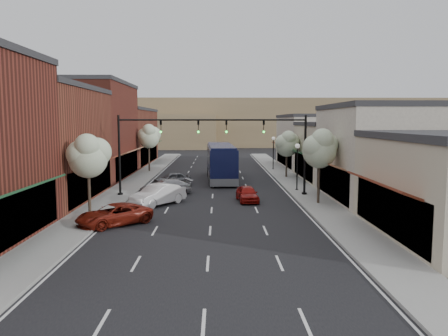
{
  "coord_description": "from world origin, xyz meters",
  "views": [
    {
      "loc": [
        0.47,
        -29.47,
        6.53
      ],
      "look_at": [
        1.03,
        10.41,
        2.2
      ],
      "focal_mm": 35.0,
      "sensor_mm": 36.0,
      "label": 1
    }
  ],
  "objects_px": {
    "tree_right_far": "(287,143)",
    "signal_mast_left": "(147,143)",
    "lamp_post_near": "(297,159)",
    "coach_bus": "(221,162)",
    "red_hatchback": "(247,194)",
    "tree_left_near": "(88,155)",
    "parked_car_a": "(114,215)",
    "parked_car_d": "(172,179)",
    "tree_left_far": "(149,136)",
    "parked_car_c": "(165,187)",
    "parked_car_b": "(158,195)",
    "lamp_post_far": "(273,148)",
    "signal_mast_right": "(278,143)",
    "tree_right_near": "(320,148)"
  },
  "relations": [
    {
      "from": "coach_bus",
      "to": "tree_left_near",
      "type": "bearing_deg",
      "value": -118.67
    },
    {
      "from": "tree_left_near",
      "to": "red_hatchback",
      "type": "relative_size",
      "value": 1.51
    },
    {
      "from": "parked_car_c",
      "to": "parked_car_a",
      "type": "bearing_deg",
      "value": -32.68
    },
    {
      "from": "signal_mast_right",
      "to": "lamp_post_far",
      "type": "relative_size",
      "value": 1.85
    },
    {
      "from": "tree_right_far",
      "to": "signal_mast_left",
      "type": "bearing_deg",
      "value": -139.46
    },
    {
      "from": "signal_mast_left",
      "to": "tree_right_far",
      "type": "relative_size",
      "value": 1.51
    },
    {
      "from": "signal_mast_left",
      "to": "lamp_post_far",
      "type": "height_order",
      "value": "signal_mast_left"
    },
    {
      "from": "lamp_post_far",
      "to": "tree_left_far",
      "type": "bearing_deg",
      "value": -172.7
    },
    {
      "from": "coach_bus",
      "to": "parked_car_c",
      "type": "height_order",
      "value": "coach_bus"
    },
    {
      "from": "tree_left_near",
      "to": "tree_right_near",
      "type": "bearing_deg",
      "value": 13.55
    },
    {
      "from": "signal_mast_left",
      "to": "tree_right_near",
      "type": "height_order",
      "value": "signal_mast_left"
    },
    {
      "from": "lamp_post_near",
      "to": "parked_car_a",
      "type": "distance_m",
      "value": 19.15
    },
    {
      "from": "tree_right_near",
      "to": "tree_left_near",
      "type": "xyz_separation_m",
      "value": [
        -16.6,
        -4.0,
        -0.23
      ]
    },
    {
      "from": "tree_left_near",
      "to": "signal_mast_left",
      "type": "bearing_deg",
      "value": 71.9
    },
    {
      "from": "tree_right_near",
      "to": "parked_car_b",
      "type": "height_order",
      "value": "tree_right_near"
    },
    {
      "from": "parked_car_a",
      "to": "parked_car_d",
      "type": "distance_m",
      "value": 17.19
    },
    {
      "from": "tree_right_near",
      "to": "parked_car_b",
      "type": "relative_size",
      "value": 1.22
    },
    {
      "from": "signal_mast_left",
      "to": "lamp_post_far",
      "type": "relative_size",
      "value": 1.85
    },
    {
      "from": "parked_car_c",
      "to": "parked_car_b",
      "type": "bearing_deg",
      "value": -23.37
    },
    {
      "from": "tree_left_far",
      "to": "lamp_post_far",
      "type": "height_order",
      "value": "tree_left_far"
    },
    {
      "from": "parked_car_b",
      "to": "coach_bus",
      "type": "bearing_deg",
      "value": 107.28
    },
    {
      "from": "lamp_post_far",
      "to": "red_hatchback",
      "type": "xyz_separation_m",
      "value": [
        -4.96,
        -22.61,
        -2.36
      ]
    },
    {
      "from": "tree_right_far",
      "to": "signal_mast_right",
      "type": "bearing_deg",
      "value": -102.85
    },
    {
      "from": "signal_mast_right",
      "to": "parked_car_a",
      "type": "bearing_deg",
      "value": -137.96
    },
    {
      "from": "lamp_post_far",
      "to": "parked_car_b",
      "type": "distance_m",
      "value": 26.92
    },
    {
      "from": "coach_bus",
      "to": "lamp_post_near",
      "type": "bearing_deg",
      "value": -51.26
    },
    {
      "from": "parked_car_c",
      "to": "parked_car_d",
      "type": "relative_size",
      "value": 1.22
    },
    {
      "from": "tree_right_far",
      "to": "lamp_post_far",
      "type": "bearing_deg",
      "value": 93.88
    },
    {
      "from": "signal_mast_right",
      "to": "parked_car_b",
      "type": "height_order",
      "value": "signal_mast_right"
    },
    {
      "from": "tree_right_near",
      "to": "parked_car_a",
      "type": "bearing_deg",
      "value": -155.81
    },
    {
      "from": "tree_right_far",
      "to": "parked_car_d",
      "type": "xyz_separation_m",
      "value": [
        -12.55,
        -5.37,
        -3.34
      ]
    },
    {
      "from": "signal_mast_right",
      "to": "parked_car_c",
      "type": "relative_size",
      "value": 1.75
    },
    {
      "from": "red_hatchback",
      "to": "parked_car_b",
      "type": "relative_size",
      "value": 0.77
    },
    {
      "from": "parked_car_c",
      "to": "signal_mast_left",
      "type": "bearing_deg",
      "value": -85.5
    },
    {
      "from": "coach_bus",
      "to": "signal_mast_right",
      "type": "bearing_deg",
      "value": -67.86
    },
    {
      "from": "parked_car_a",
      "to": "tree_right_far",
      "type": "bearing_deg",
      "value": 106.11
    },
    {
      "from": "parked_car_b",
      "to": "red_hatchback",
      "type": "bearing_deg",
      "value": 47.53
    },
    {
      "from": "signal_mast_left",
      "to": "parked_car_a",
      "type": "relative_size",
      "value": 1.72
    },
    {
      "from": "tree_left_far",
      "to": "coach_bus",
      "type": "distance_m",
      "value": 12.03
    },
    {
      "from": "tree_right_near",
      "to": "lamp_post_far",
      "type": "bearing_deg",
      "value": 91.3
    },
    {
      "from": "signal_mast_right",
      "to": "lamp_post_far",
      "type": "xyz_separation_m",
      "value": [
        2.18,
        20.0,
        -1.62
      ]
    },
    {
      "from": "signal_mast_right",
      "to": "tree_left_near",
      "type": "relative_size",
      "value": 1.44
    },
    {
      "from": "coach_bus",
      "to": "parked_car_a",
      "type": "xyz_separation_m",
      "value": [
        -6.85,
        -20.98,
        -1.36
      ]
    },
    {
      "from": "tree_right_near",
      "to": "parked_car_b",
      "type": "distance_m",
      "value": 13.07
    },
    {
      "from": "signal_mast_left",
      "to": "coach_bus",
      "type": "height_order",
      "value": "signal_mast_left"
    },
    {
      "from": "signal_mast_left",
      "to": "tree_left_near",
      "type": "relative_size",
      "value": 1.44
    },
    {
      "from": "signal_mast_left",
      "to": "tree_left_far",
      "type": "height_order",
      "value": "signal_mast_left"
    },
    {
      "from": "red_hatchback",
      "to": "coach_bus",
      "type": "bearing_deg",
      "value": 92.94
    },
    {
      "from": "tree_right_near",
      "to": "parked_car_a",
      "type": "relative_size",
      "value": 1.25
    },
    {
      "from": "lamp_post_near",
      "to": "coach_bus",
      "type": "height_order",
      "value": "lamp_post_near"
    }
  ]
}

